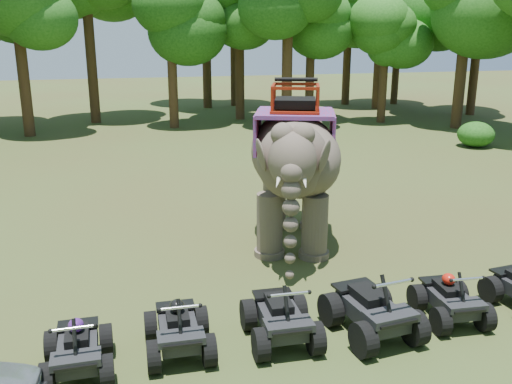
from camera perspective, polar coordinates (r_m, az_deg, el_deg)
ground at (r=12.85m, az=1.25°, el=-9.64°), size 110.00×110.00×0.00m
elephant at (r=14.93m, az=3.83°, el=2.81°), size 3.74×5.56×4.29m
atv_0 at (r=10.21m, az=-17.47°, el=-14.15°), size 1.18×1.59×1.15m
atv_1 at (r=10.40m, az=-7.79°, el=-12.78°), size 1.18×1.60×1.18m
atv_2 at (r=10.64m, az=2.49°, el=-11.71°), size 1.26×1.71×1.25m
atv_3 at (r=11.03m, az=11.56°, el=-10.67°), size 1.59×2.01×1.36m
atv_4 at (r=11.99m, az=18.92°, el=-9.56°), size 1.19×1.59×1.14m
tree_0 at (r=32.83m, az=-8.42°, el=13.00°), size 5.35×5.35×7.65m
tree_1 at (r=35.59m, az=-1.65°, el=14.14°), size 5.99×5.99×8.56m
tree_2 at (r=34.98m, az=5.45°, el=12.97°), size 5.09×5.09×7.27m
tree_3 at (r=35.23m, az=12.67°, el=12.07°), size 4.56×4.56×6.51m
tree_4 at (r=34.30m, az=20.07°, el=13.98°), size 6.71×6.71×9.59m
tree_30 at (r=32.16m, az=-22.50°, el=13.17°), size 6.35×6.35×9.07m
tree_31 at (r=35.54m, az=-16.28°, el=14.22°), size 6.60×6.60×9.43m
tree_32 at (r=39.96m, az=21.22°, el=13.38°), size 6.05×6.05×8.64m
tree_33 at (r=41.89m, az=-2.19°, el=15.02°), size 6.57×6.57×9.39m
tree_34 at (r=44.01m, az=13.90°, el=13.12°), size 4.94×4.94×7.06m
tree_35 at (r=41.10m, az=12.31°, el=15.22°), size 7.14×7.14×10.19m
tree_36 at (r=39.18m, az=20.19°, el=14.20°), size 6.78×6.78×9.68m
tree_38 at (r=40.89m, az=-5.02°, el=15.71°), size 7.34×7.34×10.48m
tree_40 at (r=43.06m, az=9.16°, el=14.67°), size 6.36×6.36×9.09m
tree_42 at (r=32.71m, az=3.16°, el=14.87°), size 6.74×6.74×9.63m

